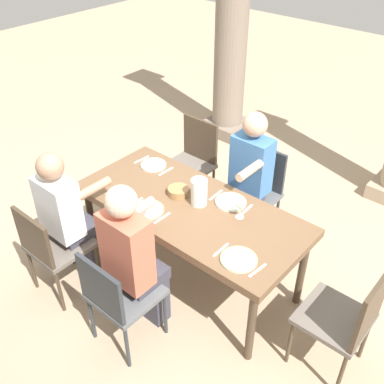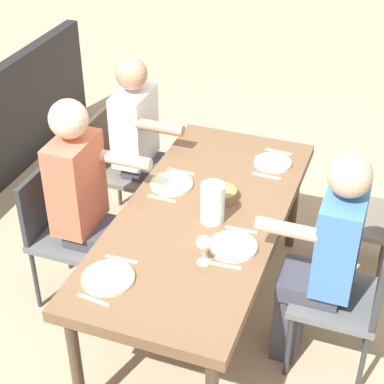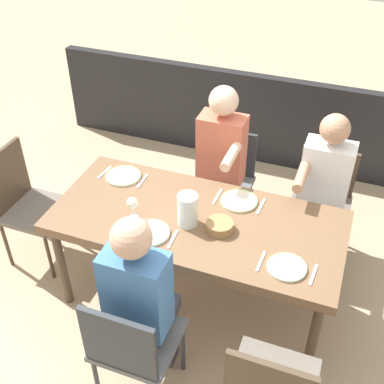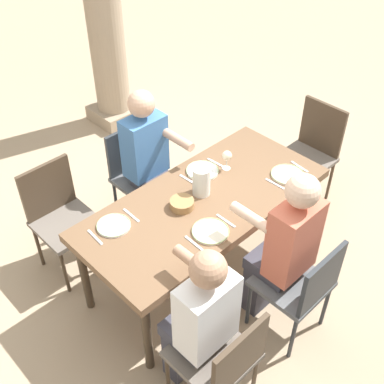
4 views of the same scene
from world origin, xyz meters
TOP-DOWN VIEW (x-y plane):
  - ground_plane at (0.00, 0.00)m, footprint 16.00×16.00m
  - dining_table at (0.00, 0.00)m, footprint 1.86×0.85m
  - chair_west_north at (-0.70, 0.84)m, footprint 0.44×0.44m
  - chair_west_south at (-0.70, -0.84)m, footprint 0.44×0.44m
  - chair_mid_north at (0.07, 0.84)m, footprint 0.44×0.44m
  - chair_mid_south at (0.07, -0.84)m, footprint 0.44×0.44m
  - diner_woman_green at (0.06, -0.65)m, footprint 0.34×0.50m
  - diner_man_white at (-0.70, -0.64)m, footprint 0.35×0.49m
  - diner_guest_third at (0.07, 0.67)m, footprint 0.35×0.49m
  - plate_0 at (-0.63, 0.23)m, footprint 0.23×0.23m
  - fork_0 at (-0.78, 0.23)m, footprint 0.03×0.17m
  - spoon_0 at (-0.48, 0.23)m, footprint 0.02×0.17m
  - plate_1 at (-0.20, -0.26)m, footprint 0.25×0.25m
  - fork_1 at (-0.35, -0.26)m, footprint 0.02×0.17m
  - spoon_1 at (-0.05, -0.26)m, footprint 0.02×0.17m
  - plate_2 at (0.22, 0.24)m, footprint 0.25×0.25m
  - wine_glass_2 at (0.38, 0.14)m, footprint 0.07×0.07m
  - fork_2 at (0.07, 0.24)m, footprint 0.02×0.17m
  - spoon_2 at (0.37, 0.24)m, footprint 0.03×0.17m
  - plate_3 at (0.64, -0.24)m, footprint 0.25×0.25m
  - fork_3 at (0.49, -0.24)m, footprint 0.02×0.17m
  - spoon_3 at (0.79, -0.24)m, footprint 0.03×0.17m
  - water_pitcher at (0.04, 0.07)m, footprint 0.13×0.13m
  - bread_basket at (-0.17, 0.05)m, footprint 0.17×0.17m

SIDE VIEW (x-z plane):
  - ground_plane at x=0.00m, z-range 0.00..0.00m
  - chair_mid_south at x=0.07m, z-range 0.08..0.93m
  - chair_west_south at x=-0.70m, z-range 0.08..0.93m
  - chair_mid_north at x=0.07m, z-range 0.07..0.95m
  - chair_west_north at x=-0.70m, z-range 0.07..0.97m
  - diner_man_white at x=-0.70m, z-range 0.04..1.31m
  - dining_table at x=0.00m, z-range 0.31..1.07m
  - diner_guest_third at x=0.07m, z-range 0.05..1.35m
  - diner_woman_green at x=0.06m, z-range 0.05..1.39m
  - fork_0 at x=-0.78m, z-range 0.76..0.76m
  - spoon_0 at x=-0.48m, z-range 0.76..0.76m
  - fork_1 at x=-0.35m, z-range 0.76..0.76m
  - spoon_1 at x=-0.05m, z-range 0.76..0.76m
  - fork_2 at x=0.07m, z-range 0.76..0.76m
  - spoon_2 at x=0.37m, z-range 0.76..0.76m
  - fork_3 at x=0.49m, z-range 0.76..0.76m
  - spoon_3 at x=0.79m, z-range 0.76..0.76m
  - plate_3 at x=0.64m, z-range 0.76..0.77m
  - plate_1 at x=-0.20m, z-range 0.76..0.77m
  - plate_2 at x=0.22m, z-range 0.76..0.77m
  - plate_0 at x=-0.63m, z-range 0.76..0.77m
  - bread_basket at x=-0.17m, z-range 0.76..0.82m
  - water_pitcher at x=0.04m, z-range 0.75..0.96m
  - wine_glass_2 at x=0.38m, z-range 0.79..0.95m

